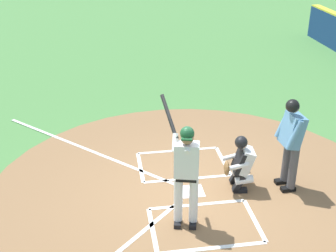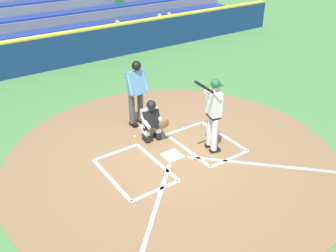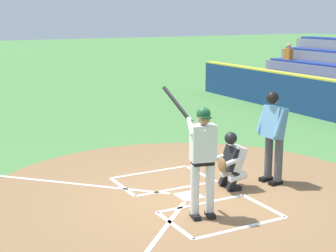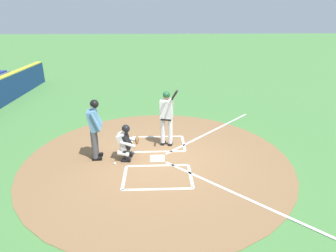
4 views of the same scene
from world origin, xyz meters
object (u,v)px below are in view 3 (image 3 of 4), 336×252
batter (202,154)px  catcher (231,160)px  baseball (234,180)px  plate_umpire (273,131)px

batter → catcher: bearing=-53.3°
batter → baseball: 2.28m
batter → plate_umpire: bearing=-69.0°
batter → baseball: batter is taller
plate_umpire → baseball: plate_umpire is taller
baseball → catcher: bearing=135.6°
catcher → baseball: (0.33, -0.33, -0.55)m
baseball → batter: bearing=128.7°
catcher → batter: bearing=126.7°
batter → catcher: (0.93, -1.25, -0.51)m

